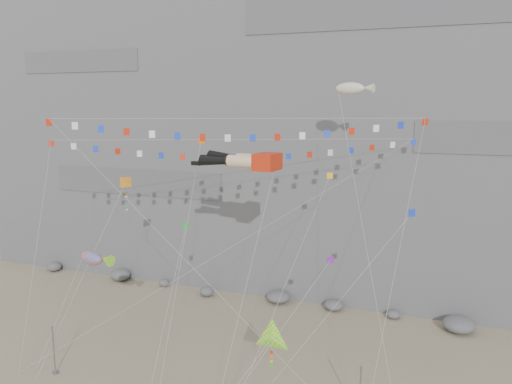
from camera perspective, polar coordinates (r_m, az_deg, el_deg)
ground at (r=40.81m, az=-5.10°, el=-21.04°), size 120.00×120.00×0.00m
cliff at (r=65.48m, az=6.77°, el=13.40°), size 80.00×28.00×50.00m
talus_boulders at (r=54.81m, az=2.56°, el=-11.89°), size 60.00×3.00×1.20m
anchor_pole_left at (r=44.05m, az=-22.11°, el=-16.39°), size 0.12×0.12×3.97m
legs_kite at (r=38.95m, az=-1.38°, el=3.61°), size 7.44×14.23×20.74m
flag_banner_upper at (r=44.88m, az=-2.35°, el=5.98°), size 29.90×20.06×26.02m
flag_banner_lower at (r=38.08m, az=-1.81°, el=8.36°), size 26.39×12.14×23.56m
harlequin_kite at (r=44.17m, az=-14.71°, el=1.01°), size 4.35×9.30×16.87m
fish_windsock at (r=43.11m, az=-18.28°, el=-7.20°), size 5.27×4.51×9.82m
delta_kite at (r=34.34m, az=1.77°, el=-16.39°), size 5.11×6.17×8.95m
blimp_windsock at (r=43.61m, az=10.70°, el=11.47°), size 7.99×13.46×26.21m
small_kite_a at (r=43.40m, az=-6.37°, el=5.32°), size 3.80×15.03×23.09m
small_kite_b at (r=37.63m, az=8.28°, el=-8.02°), size 6.47×10.82×15.20m
small_kite_c at (r=40.26m, az=-8.11°, el=-4.15°), size 2.33×10.62×15.25m
small_kite_d at (r=41.75m, az=8.23°, el=1.32°), size 3.93×16.47×22.15m
small_kite_e at (r=34.04m, az=17.02°, el=-2.78°), size 10.85×7.41×18.57m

